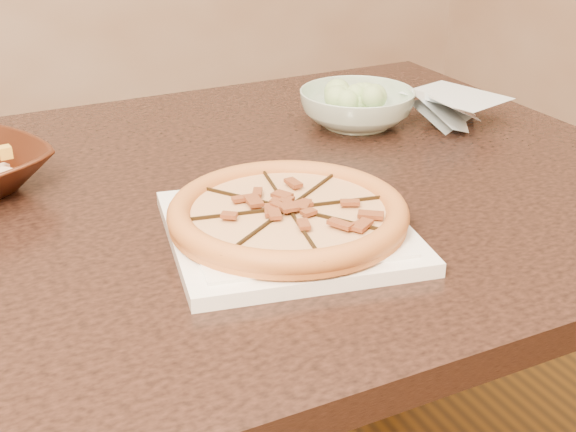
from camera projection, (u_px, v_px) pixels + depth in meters
name	position (u px, v px, depth m)	size (l,w,h in m)	color
dining_table	(159.00, 261.00, 1.14)	(1.53, 1.00, 0.75)	#361D16
plate	(288.00, 230.00, 0.99)	(0.34, 0.34, 0.02)	white
pizza	(288.00, 213.00, 0.98)	(0.30, 0.30, 0.03)	#C86629
salad_bowl	(357.00, 108.00, 1.38)	(0.20, 0.20, 0.06)	#B4CEBC
salad	(358.00, 81.00, 1.36)	(0.10, 0.10, 0.04)	beige
cling_film	(449.00, 108.00, 1.40)	(0.17, 0.14, 0.05)	white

